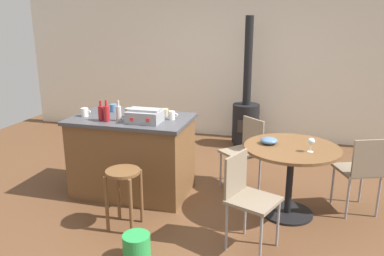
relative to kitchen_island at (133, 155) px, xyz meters
The scene contains 21 objects.
ground_plane 0.94m from the kitchen_island, ahead, with size 8.80×8.80×0.00m, color brown.
back_wall 2.92m from the kitchen_island, 73.13° to the left, with size 8.00×0.10×2.70m, color silver.
kitchen_island is the anchor object (origin of this frame).
wooden_stool 0.82m from the kitchen_island, 72.44° to the right, with size 0.34×0.34×0.61m.
dining_table 1.83m from the kitchen_island, ahead, with size 0.99×0.99×0.77m.
folding_chair_near 1.67m from the kitchen_island, 28.68° to the right, with size 0.52×0.52×0.88m.
folding_chair_far 2.54m from the kitchen_island, ahead, with size 0.52×0.52×0.87m.
folding_chair_left 1.36m from the kitchen_island, 21.41° to the left, with size 0.56×0.56×0.87m.
wood_stove 2.40m from the kitchen_island, 63.89° to the left, with size 0.44×0.45×2.09m.
toolbox 0.61m from the kitchen_island, 34.38° to the right, with size 0.37×0.28×0.15m.
bottle_0 0.59m from the kitchen_island, 110.00° to the right, with size 0.06×0.06×0.23m.
bottle_1 0.64m from the kitchen_island, 126.21° to the right, with size 0.07×0.07×0.24m.
bottle_2 0.65m from the kitchen_island, 140.96° to the right, with size 0.07×0.07×0.23m.
cup_0 0.52m from the kitchen_island, behind, with size 0.12×0.09×0.11m.
cup_1 0.75m from the kitchen_island, behind, with size 0.12×0.08×0.10m.
cup_2 0.64m from the kitchen_island, 27.59° to the left, with size 0.13×0.09×0.08m.
cup_3 0.64m from the kitchen_island, 147.70° to the left, with size 0.12×0.09×0.09m.
cup_4 0.71m from the kitchen_island, ahead, with size 0.11×0.07×0.10m.
wine_glass 2.05m from the kitchen_island, ahead, with size 0.07×0.07×0.14m.
serving_bowl 1.62m from the kitchen_island, ahead, with size 0.18×0.18×0.07m, color #4C7099.
plastic_bucket 1.44m from the kitchen_island, 65.34° to the right, with size 0.24×0.24×0.24m, color green.
Camera 1 is at (1.02, -3.85, 2.02)m, focal length 35.78 mm.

